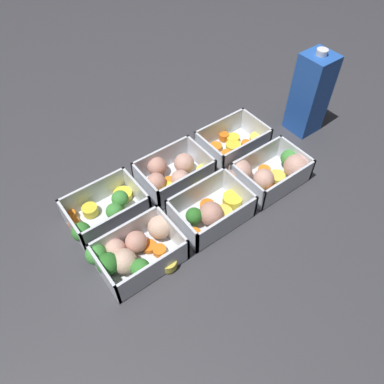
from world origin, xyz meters
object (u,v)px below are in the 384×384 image
object	(u,v)px
container_near_right	(270,172)
juice_carton	(310,94)
container_far_center	(174,174)
container_far_left	(105,212)
container_near_center	(211,212)
container_near_left	(133,252)
container_far_right	(234,143)

from	to	relation	value
container_near_right	juice_carton	distance (m)	0.22
container_near_right	container_far_center	xyz separation A→B (m)	(-0.16, 0.12, -0.00)
container_near_right	container_far_left	size ratio (longest dim) A/B	1.04
container_near_center	juice_carton	xyz separation A→B (m)	(0.35, 0.08, 0.07)
container_far_center	container_near_left	bearing A→B (deg)	-145.74
container_near_center	container_near_right	size ratio (longest dim) A/B	1.00
container_near_left	container_near_center	size ratio (longest dim) A/B	1.05
container_near_left	container_near_center	distance (m)	0.17
container_far_right	juice_carton	distance (m)	0.20
container_far_center	juice_carton	size ratio (longest dim) A/B	0.77
container_far_left	container_far_right	xyz separation A→B (m)	(0.33, 0.00, -0.00)
container_far_right	juice_carton	bearing A→B (deg)	-12.30
juice_carton	container_near_center	bearing A→B (deg)	-166.54
container_near_center	container_far_right	distance (m)	0.21
container_far_right	juice_carton	size ratio (longest dim) A/B	0.78
container_near_left	container_near_right	size ratio (longest dim) A/B	1.05
container_far_left	container_far_center	size ratio (longest dim) A/B	1.00
juice_carton	container_near_right	bearing A→B (deg)	-157.48
container_far_center	container_near_right	bearing A→B (deg)	-36.35
container_near_center	container_far_right	world-z (taller)	same
container_near_center	juice_carton	distance (m)	0.37
container_near_left	container_far_right	bearing A→B (deg)	18.49
container_near_right	container_far_right	xyz separation A→B (m)	(0.00, 0.12, -0.01)
container_far_center	container_far_right	size ratio (longest dim) A/B	0.98
container_near_right	container_far_center	world-z (taller)	same
container_near_left	container_near_right	bearing A→B (deg)	-1.08
container_near_center	container_far_left	xyz separation A→B (m)	(-0.16, 0.12, 0.00)
container_far_left	juice_carton	xyz separation A→B (m)	(0.51, -0.04, 0.07)
container_near_right	container_near_center	bearing A→B (deg)	-177.83
container_near_center	container_far_left	world-z (taller)	same
container_near_center	container_near_right	distance (m)	0.16
container_far_center	juice_carton	world-z (taller)	juice_carton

